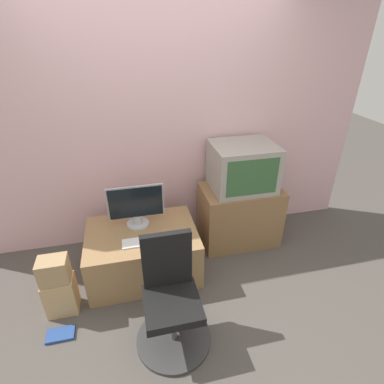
# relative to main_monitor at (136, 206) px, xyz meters

# --- Properties ---
(ground_plane) EXTENTS (12.00, 12.00, 0.00)m
(ground_plane) POSITION_rel_main_monitor_xyz_m (0.31, -0.82, -0.68)
(ground_plane) COLOR #4C4742
(wall_back) EXTENTS (4.40, 0.05, 2.60)m
(wall_back) POSITION_rel_main_monitor_xyz_m (0.31, 0.50, 0.62)
(wall_back) COLOR beige
(wall_back) RESTS_ON ground_plane
(desk) EXTENTS (1.02, 0.73, 0.47)m
(desk) POSITION_rel_main_monitor_xyz_m (0.02, -0.13, -0.44)
(desk) COLOR #937047
(desk) RESTS_ON ground_plane
(side_stand) EXTENTS (0.83, 0.51, 0.66)m
(side_stand) POSITION_rel_main_monitor_xyz_m (1.10, 0.14, -0.35)
(side_stand) COLOR olive
(side_stand) RESTS_ON ground_plane
(main_monitor) EXTENTS (0.52, 0.21, 0.41)m
(main_monitor) POSITION_rel_main_monitor_xyz_m (0.00, 0.00, 0.00)
(main_monitor) COLOR #B2B2B7
(main_monitor) RESTS_ON desk
(keyboard) EXTENTS (0.36, 0.13, 0.01)m
(keyboard) POSITION_rel_main_monitor_xyz_m (0.02, -0.29, -0.20)
(keyboard) COLOR white
(keyboard) RESTS_ON desk
(mouse) EXTENTS (0.05, 0.03, 0.03)m
(mouse) POSITION_rel_main_monitor_xyz_m (0.26, -0.30, -0.19)
(mouse) COLOR silver
(mouse) RESTS_ON desk
(crt_tv) EXTENTS (0.63, 0.53, 0.47)m
(crt_tv) POSITION_rel_main_monitor_xyz_m (1.10, 0.17, 0.22)
(crt_tv) COLOR gray
(crt_tv) RESTS_ON side_stand
(office_chair) EXTENTS (0.58, 0.58, 0.90)m
(office_chair) POSITION_rel_main_monitor_xyz_m (0.17, -0.90, -0.34)
(office_chair) COLOR #333333
(office_chair) RESTS_ON ground_plane
(cardboard_box_lower) EXTENTS (0.25, 0.19, 0.34)m
(cardboard_box_lower) POSITION_rel_main_monitor_xyz_m (-0.70, -0.45, -0.51)
(cardboard_box_lower) COLOR tan
(cardboard_box_lower) RESTS_ON ground_plane
(cardboard_box_upper) EXTENTS (0.23, 0.17, 0.22)m
(cardboard_box_upper) POSITION_rel_main_monitor_xyz_m (-0.70, -0.45, -0.23)
(cardboard_box_upper) COLOR #A3845B
(cardboard_box_upper) RESTS_ON cardboard_box_lower
(book) EXTENTS (0.21, 0.13, 0.02)m
(book) POSITION_rel_main_monitor_xyz_m (-0.70, -0.71, -0.67)
(book) COLOR navy
(book) RESTS_ON ground_plane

